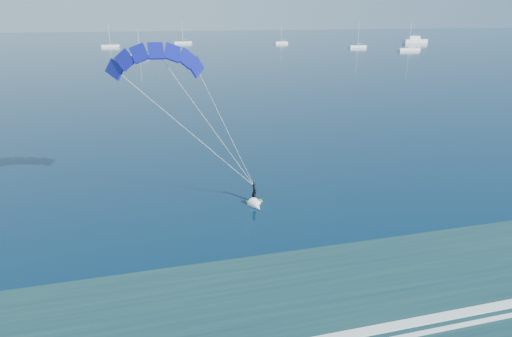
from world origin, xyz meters
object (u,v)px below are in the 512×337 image
object	(u,v)px
kitesurfer_rig	(210,126)
sailboat_7	(281,43)
sailboat_2	(110,46)
sailboat_6	(409,49)
sailboat_3	(140,55)
sailboat_4	(183,42)
motor_yacht	(415,40)
sailboat_5	(358,46)

from	to	relation	value
kitesurfer_rig	sailboat_7	world-z (taller)	kitesurfer_rig
sailboat_2	sailboat_6	xyz separation A→B (m)	(132.84, -59.57, 0.02)
sailboat_3	sailboat_7	size ratio (longest dim) A/B	0.93
sailboat_4	sailboat_7	xyz separation A→B (m)	(53.14, -15.63, -0.00)
sailboat_2	sailboat_3	distance (m)	60.66
sailboat_2	sailboat_7	xyz separation A→B (m)	(91.86, 2.87, 0.01)
sailboat_2	motor_yacht	bearing A→B (deg)	-3.92
sailboat_4	sailboat_5	bearing A→B (deg)	-34.76
sailboat_2	sailboat_6	distance (m)	145.59
sailboat_4	kitesurfer_rig	bearing A→B (deg)	-96.01
sailboat_6	sailboat_7	world-z (taller)	sailboat_6
motor_yacht	sailboat_2	bearing A→B (deg)	176.08
kitesurfer_rig	motor_yacht	distance (m)	253.93
sailboat_4	sailboat_2	bearing A→B (deg)	-154.47
motor_yacht	sailboat_6	xyz separation A→B (m)	(-34.72, -48.09, -0.86)
motor_yacht	sailboat_5	world-z (taller)	sailboat_5
sailboat_6	sailboat_7	size ratio (longest dim) A/B	1.27
sailboat_4	motor_yacht	bearing A→B (deg)	-13.10
sailboat_7	sailboat_3	bearing A→B (deg)	-141.82
kitesurfer_rig	sailboat_3	distance (m)	154.71
sailboat_5	sailboat_6	bearing A→B (deg)	-57.78
kitesurfer_rig	sailboat_4	bearing A→B (deg)	83.99
kitesurfer_rig	motor_yacht	bearing A→B (deg)	52.85
sailboat_6	sailboat_3	bearing A→B (deg)	179.86
sailboat_6	sailboat_4	bearing A→B (deg)	140.33
motor_yacht	sailboat_3	distance (m)	161.96
kitesurfer_rig	sailboat_5	xyz separation A→B (m)	(104.29, 176.90, -7.35)
motor_yacht	sailboat_4	world-z (taller)	sailboat_4
sailboat_3	motor_yacht	bearing A→B (deg)	17.17
sailboat_3	sailboat_5	size ratio (longest dim) A/B	0.85
sailboat_3	sailboat_5	world-z (taller)	sailboat_5
sailboat_2	sailboat_4	size ratio (longest dim) A/B	0.89
sailboat_3	sailboat_5	distance (m)	108.08
kitesurfer_rig	sailboat_7	bearing A→B (deg)	70.30
kitesurfer_rig	sailboat_5	size ratio (longest dim) A/B	1.31
kitesurfer_rig	sailboat_5	bearing A→B (deg)	59.48
sailboat_4	sailboat_6	distance (m)	122.28
sailboat_2	sailboat_7	bearing A→B (deg)	1.79
kitesurfer_rig	sailboat_2	xyz separation A→B (m)	(-14.27, 213.82, -7.36)
sailboat_5	sailboat_7	size ratio (longest dim) A/B	1.09
sailboat_2	sailboat_4	distance (m)	42.91
kitesurfer_rig	sailboat_6	size ratio (longest dim) A/B	1.12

